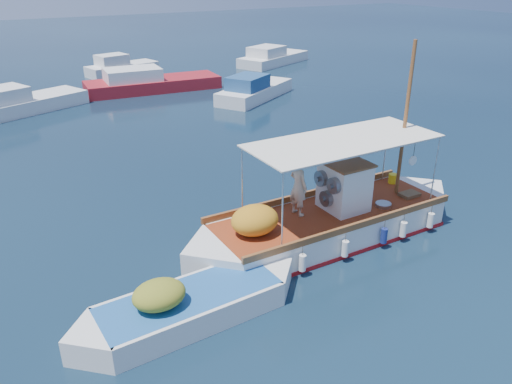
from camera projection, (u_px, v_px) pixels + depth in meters
ground at (298, 232)px, 15.95m from camera, size 160.00×160.00×0.00m
fishing_caique at (328, 222)px, 15.39m from camera, size 9.85×2.79×6.00m
dinghy at (188, 308)px, 11.90m from camera, size 6.01×1.92×1.47m
bg_boat_nw at (15, 105)px, 28.49m from camera, size 8.02×5.15×1.80m
bg_boat_n at (149, 84)px, 33.79m from camera, size 9.10×3.47×1.80m
bg_boat_ne at (254, 91)px, 31.73m from camera, size 6.60×5.20×1.80m
bg_boat_e at (272, 58)px, 43.00m from camera, size 7.69×5.33×1.80m
bg_boat_far_n at (120, 68)px, 38.88m from camera, size 5.78×3.20×1.80m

